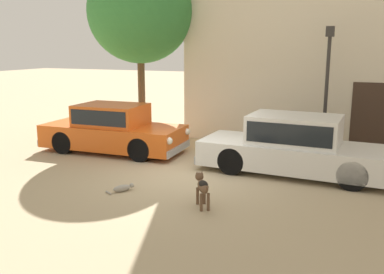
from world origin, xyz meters
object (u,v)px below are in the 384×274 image
(parked_sedan_nearest, at_px, (113,129))
(street_lamp, at_px, (327,74))
(stray_cat, at_px, (123,188))
(acacia_tree_left, at_px, (140,12))
(parked_sedan_second, at_px, (295,145))
(stray_dog_spotted, at_px, (202,186))

(parked_sedan_nearest, distance_m, street_lamp, 6.39)
(stray_cat, xyz_separation_m, street_lamp, (3.69, 4.87, 2.28))
(acacia_tree_left, bearing_deg, parked_sedan_second, -23.88)
(stray_dog_spotted, height_order, stray_cat, stray_dog_spotted)
(parked_sedan_nearest, xyz_separation_m, street_lamp, (5.88, 1.88, 1.65))
(parked_sedan_second, bearing_deg, stray_cat, -136.66)
(parked_sedan_nearest, distance_m, stray_cat, 3.76)
(stray_dog_spotted, relative_size, street_lamp, 0.22)
(stray_cat, height_order, acacia_tree_left, acacia_tree_left)
(parked_sedan_second, height_order, street_lamp, street_lamp)
(stray_dog_spotted, xyz_separation_m, street_lamp, (1.76, 5.03, 1.93))
(stray_cat, distance_m, street_lamp, 6.52)
(stray_cat, height_order, street_lamp, street_lamp)
(stray_dog_spotted, xyz_separation_m, stray_cat, (-1.94, 0.16, -0.35))
(parked_sedan_nearest, bearing_deg, stray_cat, -56.28)
(street_lamp, relative_size, acacia_tree_left, 0.61)
(stray_dog_spotted, bearing_deg, street_lamp, -52.60)
(stray_dog_spotted, bearing_deg, parked_sedan_nearest, 19.28)
(parked_sedan_nearest, relative_size, stray_dog_spotted, 5.49)
(stray_cat, bearing_deg, acacia_tree_left, 60.53)
(parked_sedan_second, relative_size, stray_cat, 9.04)
(stray_dog_spotted, bearing_deg, parked_sedan_second, -56.75)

